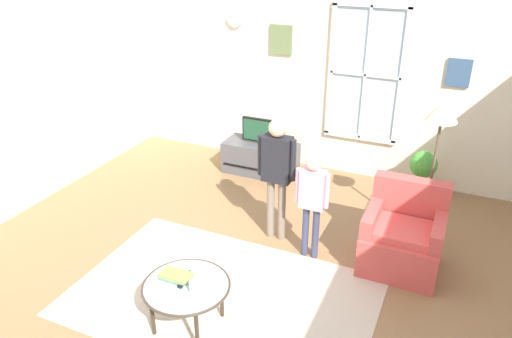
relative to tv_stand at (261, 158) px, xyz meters
The scene contains 15 objects.
ground_plane 2.75m from the tv_stand, 71.08° to the right, with size 6.88×6.85×0.02m, color olive.
back_wall 1.63m from the tv_stand, 33.06° to the left, with size 6.28×0.17×2.89m.
area_rug 2.72m from the tv_stand, 73.97° to the right, with size 2.82×1.84×0.01m, color #C6B29E.
tv_stand is the anchor object (origin of this frame).
television 0.42m from the tv_stand, 90.00° to the right, with size 0.54×0.08×0.37m.
armchair 2.60m from the tv_stand, 32.56° to the right, with size 0.76×0.74×0.87m.
coffee_table 3.13m from the tv_stand, 77.94° to the right, with size 0.75×0.75×0.44m.
book_stack 3.06m from the tv_stand, 80.10° to the right, with size 0.27×0.18×0.05m.
cup 3.21m from the tv_stand, 76.23° to the right, with size 0.08×0.08×0.11m, color white.
remote_near_books 3.12m from the tv_stand, 78.42° to the right, with size 0.04×0.14×0.02m, color black.
remote_near_cup 3.02m from the tv_stand, 79.15° to the right, with size 0.04×0.14×0.02m, color black.
person_black_shirt 1.80m from the tv_stand, 60.47° to the right, with size 0.43×0.19×1.41m.
person_pink_shirt 2.15m from the tv_stand, 51.89° to the right, with size 0.35×0.16×1.17m.
potted_plant_by_window 2.19m from the tv_stand, ahead, with size 0.34×0.34×0.67m.
floor_lamp 2.71m from the tv_stand, 18.57° to the right, with size 0.32×0.32×1.61m.
Camera 1 is at (1.64, -3.22, 3.10)m, focal length 34.35 mm.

